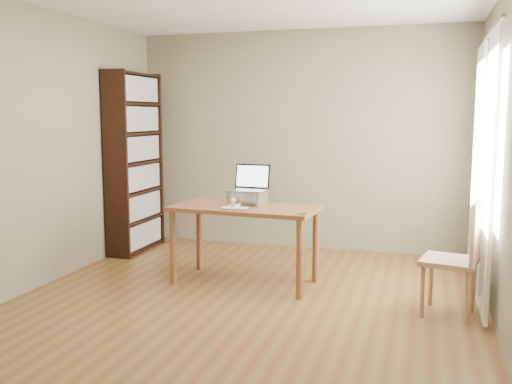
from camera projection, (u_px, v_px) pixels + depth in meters
name	position (u px, v px, depth m)	size (l,w,h in m)	color
room	(246.00, 152.00, 4.68)	(4.04, 4.54, 2.64)	brown
bookshelf	(135.00, 163.00, 6.70)	(0.30, 0.90, 2.10)	black
curtains	(482.00, 166.00, 4.91)	(0.03, 1.90, 2.25)	white
desk	(245.00, 216.00, 5.41)	(1.41, 0.78, 0.75)	brown
laptop_stand	(247.00, 196.00, 5.46)	(0.32, 0.25, 0.13)	silver
laptop	(249.00, 184.00, 5.51)	(0.37, 0.31, 0.25)	silver
keyboard	(234.00, 209.00, 5.20)	(0.26, 0.12, 0.02)	silver
coaster	(302.00, 214.00, 4.96)	(0.10, 0.10, 0.01)	brown
cat	(244.00, 198.00, 5.51)	(0.24, 0.48, 0.15)	#474037
chair	(459.00, 254.00, 4.53)	(0.49, 0.49, 0.94)	tan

